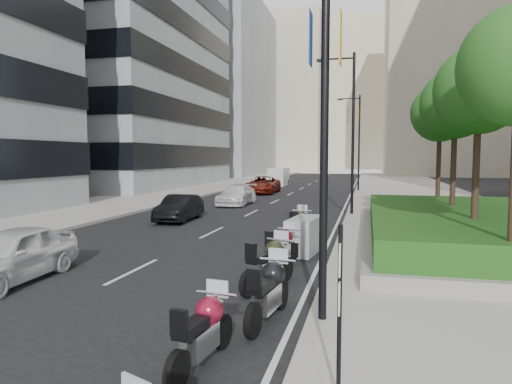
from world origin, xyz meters
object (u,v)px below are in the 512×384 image
(motorcycle_1, at_px, (203,332))
(lamp_post_2, at_px, (357,138))
(lamp_post_0, at_px, (317,67))
(car_d, at_px, (262,185))
(lamp_post_1, at_px, (350,125))
(motorcycle_4, at_px, (281,248))
(car_a, at_px, (10,255))
(parking_sign, at_px, (340,304))
(motorcycle_5, at_px, (304,236))
(car_c, at_px, (237,195))
(motorcycle_6, at_px, (299,225))
(delivery_van, at_px, (278,177))
(motorcycle_2, at_px, (269,291))
(car_b, at_px, (180,208))
(motorcycle_3, at_px, (269,264))

(motorcycle_1, bearing_deg, lamp_post_2, 4.09)
(lamp_post_0, distance_m, car_d, 32.39)
(lamp_post_1, height_order, motorcycle_4, lamp_post_1)
(lamp_post_0, height_order, car_a, lamp_post_0)
(parking_sign, bearing_deg, lamp_post_1, 91.88)
(motorcycle_5, height_order, car_d, car_d)
(motorcycle_5, bearing_deg, car_c, 31.09)
(lamp_post_2, bearing_deg, motorcycle_5, -92.21)
(lamp_post_2, relative_size, car_a, 2.08)
(lamp_post_2, distance_m, car_d, 10.07)
(lamp_post_2, relative_size, motorcycle_4, 4.08)
(lamp_post_0, relative_size, motorcycle_6, 3.79)
(lamp_post_1, bearing_deg, motorcycle_1, -94.53)
(delivery_van, bearing_deg, lamp_post_2, -39.99)
(motorcycle_4, height_order, delivery_van, delivery_van)
(motorcycle_2, relative_size, motorcycle_4, 1.08)
(motorcycle_2, height_order, motorcycle_6, motorcycle_2)
(lamp_post_1, distance_m, motorcycle_5, 11.35)
(lamp_post_1, xyz_separation_m, car_a, (-8.25, -15.81, -4.33))
(motorcycle_2, relative_size, car_c, 0.51)
(motorcycle_6, bearing_deg, car_b, 63.80)
(lamp_post_1, bearing_deg, car_d, 120.28)
(motorcycle_2, height_order, car_a, car_a)
(parking_sign, height_order, motorcycle_1, parking_sign)
(lamp_post_0, xyz_separation_m, motorcycle_3, (-1.41, 2.27, -4.43))
(parking_sign, relative_size, motorcycle_2, 1.05)
(car_b, bearing_deg, car_c, 82.26)
(motorcycle_4, xyz_separation_m, motorcycle_6, (-0.12, 4.35, 0.03))
(lamp_post_1, bearing_deg, motorcycle_6, -101.33)
(parking_sign, height_order, car_a, parking_sign)
(motorcycle_5, bearing_deg, motorcycle_6, 19.99)
(lamp_post_2, distance_m, motorcycle_3, 33.06)
(car_a, bearing_deg, car_c, 85.28)
(motorcycle_5, relative_size, car_a, 0.50)
(lamp_post_2, xyz_separation_m, car_d, (-8.20, -3.96, -4.30))
(motorcycle_4, relative_size, motorcycle_6, 0.93)
(lamp_post_0, bearing_deg, motorcycle_2, -178.64)
(lamp_post_1, xyz_separation_m, delivery_van, (-8.89, 25.11, -4.14))
(motorcycle_6, bearing_deg, motorcycle_3, -172.90)
(lamp_post_2, bearing_deg, lamp_post_1, -90.00)
(motorcycle_1, xyz_separation_m, car_a, (-6.73, 3.42, 0.16))
(motorcycle_5, bearing_deg, motorcycle_3, -177.55)
(motorcycle_4, distance_m, car_d, 27.37)
(lamp_post_1, bearing_deg, car_b, -154.92)
(lamp_post_0, height_order, car_b, lamp_post_0)
(car_c, bearing_deg, car_b, -94.20)
(motorcycle_6, bearing_deg, car_a, 144.32)
(motorcycle_3, bearing_deg, lamp_post_0, -128.17)
(motorcycle_5, xyz_separation_m, delivery_van, (-7.79, 35.50, 0.30))
(motorcycle_5, bearing_deg, parking_sign, -163.10)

